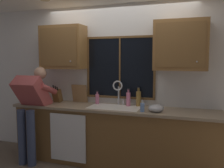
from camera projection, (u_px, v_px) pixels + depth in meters
back_wall at (119, 82)px, 4.03m from camera, size 5.58×0.12×2.55m
ceiling_downlight_left at (45, 0)px, 3.57m from camera, size 0.14×0.14×0.01m
window_glass at (120, 68)px, 3.92m from camera, size 1.10×0.02×0.95m
window_frame_top at (120, 37)px, 3.86m from camera, size 1.17×0.02×0.04m
window_frame_bottom at (120, 97)px, 3.96m from camera, size 1.17×0.02×0.04m
window_frame_left at (88, 67)px, 4.09m from camera, size 0.03×0.02×0.95m
window_frame_right at (155, 68)px, 3.73m from camera, size 0.03×0.02×0.95m
window_mullion_center at (120, 68)px, 3.91m from camera, size 0.02×0.02×0.95m
lower_cabinet_run at (112, 137)px, 3.78m from camera, size 3.18×0.58×0.88m
countertop at (112, 108)px, 3.72m from camera, size 3.24×0.62×0.04m
dishwasher_front at (68, 138)px, 3.68m from camera, size 0.60×0.02×0.74m
upper_cabinet_left at (63, 47)px, 4.04m from camera, size 0.75×0.36×0.72m
upper_cabinet_right at (181, 45)px, 3.43m from camera, size 0.75×0.36×0.72m
sink at (114, 113)px, 3.72m from camera, size 0.80×0.46×0.21m
faucet at (118, 90)px, 3.85m from camera, size 0.18×0.09×0.40m
person_standing at (32, 104)px, 3.83m from camera, size 0.53×0.70×1.53m
knife_block at (57, 96)px, 4.14m from camera, size 0.12×0.18×0.32m
cutting_board at (80, 93)px, 4.12m from camera, size 0.27×0.08×0.31m
mixing_bowl at (156, 108)px, 3.39m from camera, size 0.22×0.22×0.11m
soap_dispenser at (142, 107)px, 3.38m from camera, size 0.06×0.07×0.17m
bottle_green_glass at (128, 99)px, 3.79m from camera, size 0.07×0.07×0.28m
bottle_tall_clear at (97, 99)px, 3.98m from camera, size 0.06×0.06×0.22m
bottle_amber_small at (139, 98)px, 3.79m from camera, size 0.08×0.08×0.30m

